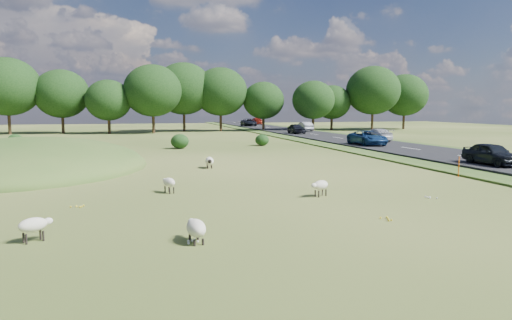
% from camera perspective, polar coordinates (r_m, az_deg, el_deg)
% --- Properties ---
extents(ground, '(160.00, 160.00, 0.00)m').
position_cam_1_polar(ground, '(41.67, -8.23, 0.97)').
color(ground, '#304A17').
rests_on(ground, ground).
extents(mound, '(16.00, 20.00, 4.00)m').
position_cam_1_polar(mound, '(34.28, -27.00, -0.86)').
color(mound, '#33561E').
rests_on(mound, ground).
extents(road, '(8.00, 150.00, 0.25)m').
position_cam_1_polar(road, '(56.94, 11.02, 2.51)').
color(road, black).
rests_on(road, ground).
extents(treeline, '(96.28, 14.66, 11.70)m').
position_cam_1_polar(treeline, '(76.79, -12.08, 8.29)').
color(treeline, black).
rests_on(treeline, ground).
extents(shrubs, '(26.70, 8.76, 1.44)m').
position_cam_1_polar(shrubs, '(47.85, -13.03, 2.37)').
color(shrubs, black).
rests_on(shrubs, ground).
extents(marker_post, '(0.06, 0.06, 1.20)m').
position_cam_1_polar(marker_post, '(28.77, 24.01, -0.79)').
color(marker_post, '#D8590C').
rests_on(marker_post, ground).
extents(sheep_0, '(0.65, 1.25, 0.71)m').
position_cam_1_polar(sheep_0, '(13.76, -7.54, -8.40)').
color(sheep_0, beige).
rests_on(sheep_0, ground).
extents(sheep_1, '(1.03, 0.82, 0.74)m').
position_cam_1_polar(sheep_1, '(15.21, -26.01, -7.31)').
color(sheep_1, beige).
rests_on(sheep_1, ground).
extents(sheep_2, '(0.72, 1.04, 0.72)m').
position_cam_1_polar(sheep_2, '(21.81, -10.83, -2.76)').
color(sheep_2, beige).
rests_on(sheep_2, ground).
extents(sheep_3, '(1.05, 0.78, 0.74)m').
position_cam_1_polar(sheep_3, '(20.76, 8.04, -3.14)').
color(sheep_3, beige).
rests_on(sheep_3, ground).
extents(sheep_4, '(0.67, 1.32, 0.74)m').
position_cam_1_polar(sheep_4, '(30.47, -5.84, -0.13)').
color(sheep_4, beige).
rests_on(sheep_4, ground).
extents(car_0, '(1.57, 4.50, 1.48)m').
position_cam_1_polar(car_0, '(75.11, 6.08, 4.19)').
color(car_0, '#9A9DA1').
rests_on(car_0, road).
extents(car_1, '(2.40, 5.21, 1.45)m').
position_cam_1_polar(car_1, '(47.82, 13.76, 2.72)').
color(car_1, navy).
rests_on(car_1, road).
extents(car_2, '(2.14, 5.27, 1.53)m').
position_cam_1_polar(car_2, '(105.19, -0.00, 4.89)').
color(car_2, maroon).
rests_on(car_2, road).
extents(car_4, '(1.72, 4.27, 1.45)m').
position_cam_1_polar(car_4, '(67.54, 5.05, 3.94)').
color(car_4, black).
rests_on(car_4, road).
extents(car_5, '(1.71, 4.25, 1.45)m').
position_cam_1_polar(car_5, '(33.94, 27.40, 0.71)').
color(car_5, black).
rests_on(car_5, road).
extents(car_6, '(1.97, 4.84, 1.40)m').
position_cam_1_polar(car_6, '(53.96, 14.84, 3.08)').
color(car_6, silver).
rests_on(car_6, road).
extents(car_7, '(2.54, 5.50, 1.53)m').
position_cam_1_polar(car_7, '(96.04, -0.92, 4.74)').
color(car_7, black).
rests_on(car_7, road).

